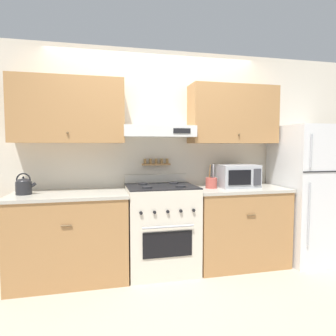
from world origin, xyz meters
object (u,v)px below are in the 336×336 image
object	(u,v)px
stove_range	(161,228)
refrigerator	(306,193)
utensil_crock	(211,182)
tea_kettle	(24,186)
microwave	(237,176)

from	to	relation	value
stove_range	refrigerator	xyz separation A→B (m)	(1.82, -0.05, 0.34)
stove_range	refrigerator	world-z (taller)	refrigerator
utensil_crock	stove_range	bearing A→B (deg)	-178.78
tea_kettle	microwave	distance (m)	2.35
stove_range	utensil_crock	distance (m)	0.78
tea_kettle	microwave	size ratio (longest dim) A/B	0.48
stove_range	refrigerator	distance (m)	1.86
refrigerator	microwave	bearing A→B (deg)	174.82
refrigerator	tea_kettle	xyz separation A→B (m)	(-3.24, 0.06, 0.18)
tea_kettle	utensil_crock	world-z (taller)	utensil_crock
microwave	utensil_crock	xyz separation A→B (m)	(-0.34, -0.02, -0.07)
refrigerator	microwave	xyz separation A→B (m)	(-0.89, 0.08, 0.22)
stove_range	tea_kettle	size ratio (longest dim) A/B	4.84
tea_kettle	stove_range	bearing A→B (deg)	-0.51
refrigerator	utensil_crock	size ratio (longest dim) A/B	5.97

